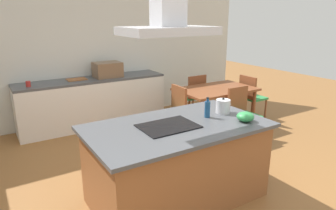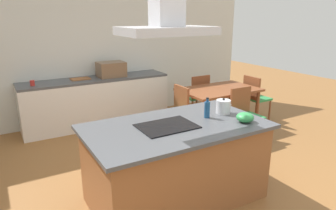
# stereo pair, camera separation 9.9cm
# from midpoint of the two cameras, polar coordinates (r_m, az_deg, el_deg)

# --- Properties ---
(ground) EXTENTS (16.00, 16.00, 0.00)m
(ground) POSITION_cam_midpoint_polar(r_m,az_deg,el_deg) (4.87, -8.82, -8.39)
(ground) COLOR #936033
(wall_back) EXTENTS (7.20, 0.10, 2.70)m
(wall_back) POSITION_cam_midpoint_polar(r_m,az_deg,el_deg) (6.12, -15.98, 9.47)
(wall_back) COLOR silver
(wall_back) RESTS_ON ground
(kitchen_island) EXTENTS (1.97, 1.13, 0.90)m
(kitchen_island) POSITION_cam_midpoint_polar(r_m,az_deg,el_deg) (3.47, 0.86, -10.64)
(kitchen_island) COLOR #995B33
(kitchen_island) RESTS_ON ground
(cooktop) EXTENTS (0.60, 0.44, 0.01)m
(cooktop) POSITION_cam_midpoint_polar(r_m,az_deg,el_deg) (3.23, -0.85, -3.98)
(cooktop) COLOR black
(cooktop) RESTS_ON kitchen_island
(tea_kettle) EXTENTS (0.22, 0.17, 0.19)m
(tea_kettle) POSITION_cam_midpoint_polar(r_m,az_deg,el_deg) (3.71, 9.52, -0.23)
(tea_kettle) COLOR silver
(tea_kettle) RESTS_ON kitchen_island
(olive_oil_bottle) EXTENTS (0.07, 0.07, 0.24)m
(olive_oil_bottle) POSITION_cam_midpoint_polar(r_m,az_deg,el_deg) (3.52, 6.58, -0.73)
(olive_oil_bottle) COLOR navy
(olive_oil_bottle) RESTS_ON kitchen_island
(mixing_bowl) EXTENTS (0.19, 0.19, 0.11)m
(mixing_bowl) POSITION_cam_midpoint_polar(r_m,az_deg,el_deg) (3.47, 13.49, -2.13)
(mixing_bowl) COLOR #33934C
(mixing_bowl) RESTS_ON kitchen_island
(back_counter) EXTENTS (2.73, 0.62, 0.90)m
(back_counter) POSITION_cam_midpoint_polar(r_m,az_deg,el_deg) (5.95, -14.19, 0.55)
(back_counter) COLOR white
(back_counter) RESTS_ON ground
(countertop_microwave) EXTENTS (0.50, 0.38, 0.28)m
(countertop_microwave) POSITION_cam_midpoint_polar(r_m,az_deg,el_deg) (5.91, -11.73, 6.49)
(countertop_microwave) COLOR brown
(countertop_microwave) RESTS_ON back_counter
(coffee_mug_red) EXTENTS (0.08, 0.08, 0.09)m
(coffee_mug_red) POSITION_cam_midpoint_polar(r_m,az_deg,el_deg) (5.54, -25.18, 3.59)
(coffee_mug_red) COLOR red
(coffee_mug_red) RESTS_ON back_counter
(cutting_board) EXTENTS (0.34, 0.24, 0.02)m
(cutting_board) POSITION_cam_midpoint_polar(r_m,az_deg,el_deg) (5.81, -17.22, 4.61)
(cutting_board) COLOR #995B33
(cutting_board) RESTS_ON back_counter
(dining_table) EXTENTS (1.40, 0.90, 0.75)m
(dining_table) POSITION_cam_midpoint_polar(r_m,az_deg,el_deg) (5.63, 8.42, 2.28)
(dining_table) COLOR brown
(dining_table) RESTS_ON ground
(chair_facing_island) EXTENTS (0.42, 0.42, 0.89)m
(chair_facing_island) POSITION_cam_midpoint_polar(r_m,az_deg,el_deg) (5.20, 13.05, -0.99)
(chair_facing_island) COLOR #33934C
(chair_facing_island) RESTS_ON ground
(chair_at_right_end) EXTENTS (0.42, 0.42, 0.89)m
(chair_at_right_end) POSITION_cam_midpoint_polar(r_m,az_deg,el_deg) (6.28, 14.77, 1.91)
(chair_at_right_end) COLOR #33934C
(chair_at_right_end) RESTS_ON ground
(chair_facing_back_wall) EXTENTS (0.42, 0.42, 0.89)m
(chair_facing_back_wall) POSITION_cam_midpoint_polar(r_m,az_deg,el_deg) (6.17, 4.40, 2.16)
(chair_facing_back_wall) COLOR #33934C
(chair_facing_back_wall) RESTS_ON ground
(chair_at_left_end) EXTENTS (0.42, 0.42, 0.89)m
(chair_at_left_end) POSITION_cam_midpoint_polar(r_m,az_deg,el_deg) (5.15, 0.51, -0.74)
(chair_at_left_end) COLOR #33934C
(chair_at_left_end) RESTS_ON ground
(range_hood) EXTENTS (0.90, 0.55, 0.78)m
(range_hood) POSITION_cam_midpoint_polar(r_m,az_deg,el_deg) (3.03, -0.95, 17.73)
(range_hood) COLOR #ADADB2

